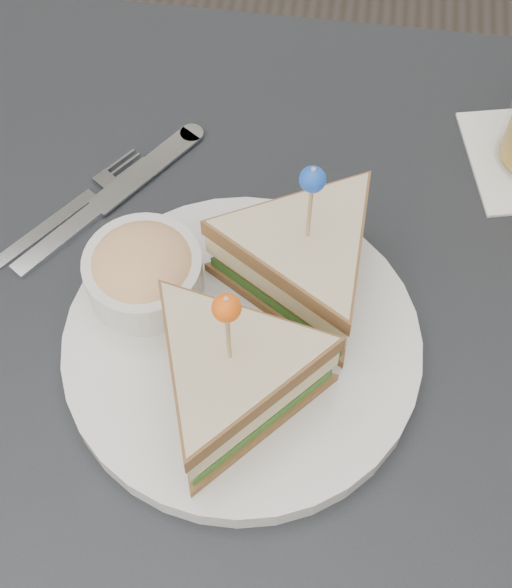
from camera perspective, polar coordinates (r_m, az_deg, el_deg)
name	(u,v)px	position (r m, az deg, el deg)	size (l,w,h in m)	color
ground_plane	(249,552)	(1.40, -0.48, -17.56)	(3.50, 3.50, 0.00)	#3F3833
table	(244,372)	(0.76, -0.85, -5.47)	(0.80, 0.80, 0.75)	black
plate_meal	(250,319)	(0.65, -0.40, -1.76)	(0.37, 0.37, 0.17)	white
cutlery_fork	(79,203)	(0.78, -12.23, 6.19)	(0.12, 0.15, 0.01)	silver
cutlery_knife	(104,203)	(0.78, -10.52, 6.27)	(0.15, 0.20, 0.01)	silver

